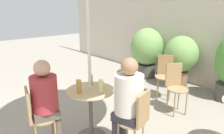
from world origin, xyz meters
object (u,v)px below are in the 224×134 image
Objects in this scene: bistro_chair_2 at (165,72)px; bistro_chair_3 at (175,83)px; beer_glass_0 at (101,86)px; potted_plant_0 at (147,49)px; bistro_chair_0 at (36,114)px; beer_glass_1 at (91,80)px; potted_plant_1 at (181,57)px; seated_person_1 at (128,99)px; cafe_table_near at (91,104)px; beer_glass_2 at (79,87)px; bistro_chair_1 at (137,118)px; seated_person_0 at (46,98)px.

bistro_chair_2 and bistro_chair_3 have the same top height.
potted_plant_0 is at bearing 118.62° from beer_glass_0.
beer_glass_1 reaches higher than bistro_chair_0.
potted_plant_0 is at bearing 112.14° from bistro_chair_2.
potted_plant_1 is at bearing -72.95° from bistro_chair_0.
potted_plant_1 is (-0.88, 2.59, -0.03)m from seated_person_1.
cafe_table_near is 0.74m from bistro_chair_0.
bistro_chair_3 is (0.34, 1.59, 0.01)m from cafe_table_near.
bistro_chair_3 is 1.98m from potted_plant_0.
beer_glass_2 is at bearing -125.94° from beer_glass_0.
bistro_chair_1 is at bearing -120.00° from bistro_chair_0.
bistro_chair_1 is 1.45m from bistro_chair_3.
bistro_chair_0 is at bearing -115.58° from beer_glass_0.
bistro_chair_2 is at bearing -74.39° from seated_person_0.
cafe_table_near is 0.34m from beer_glass_1.
bistro_chair_0 is at bearing -56.59° from seated_person_1.
beer_glass_2 is (-0.71, -0.37, 0.29)m from bistro_chair_1.
potted_plant_1 is at bearing 93.44° from beer_glass_1.
potted_plant_0 is (-1.14, 2.60, -0.07)m from beer_glass_1.
seated_person_0 is at bearing -87.55° from potted_plant_1.
bistro_chair_3 is 0.73× the size of potted_plant_1.
potted_plant_1 reaches higher than beer_glass_1.
cafe_table_near is at bearing -90.00° from bistro_chair_1.
cafe_table_near is 0.84× the size of bistro_chair_1.
seated_person_1 is 7.35× the size of beer_glass_0.
beer_glass_1 is at bearing 169.71° from beer_glass_0.
bistro_chair_0 is 0.87m from beer_glass_1.
bistro_chair_2 is 5.07× the size of beer_glass_0.
bistro_chair_0 is at bearing -72.41° from potted_plant_0.
bistro_chair_1 is 1.00× the size of bistro_chair_3.
bistro_chair_0 is 2.35m from bistro_chair_3.
seated_person_0 reaches higher than cafe_table_near.
potted_plant_0 reaches higher than beer_glass_1.
seated_person_1 is 0.42m from beer_glass_0.
potted_plant_0 reaches higher than beer_glass_0.
beer_glass_2 is (0.17, -2.16, 0.29)m from bistro_chair_2.
potted_plant_0 reaches higher than seated_person_1.
potted_plant_1 reaches higher than cafe_table_near.
bistro_chair_3 is at bearing 72.07° from beer_glass_1.
bistro_chair_2 is (-0.88, 1.79, 0.00)m from bistro_chair_1.
seated_person_0 is (0.01, -2.56, 0.20)m from bistro_chair_2.
cafe_table_near is 0.58× the size of seated_person_1.
beer_glass_2 is (0.14, -0.29, 0.01)m from beer_glass_1.
cafe_table_near is 1.99m from bistro_chair_2.
bistro_chair_3 is 2.23m from seated_person_0.
seated_person_1 reaches higher than bistro_chair_0.
beer_glass_1 reaches higher than bistro_chair_2.
beer_glass_2 reaches higher than beer_glass_1.
beer_glass_0 is (0.33, 0.63, 0.09)m from seated_person_0.
seated_person_0 is 0.72m from beer_glass_0.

